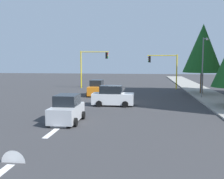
# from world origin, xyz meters

# --- Properties ---
(ground_plane) EXTENTS (120.00, 120.00, 0.00)m
(ground_plane) POSITION_xyz_m (0.00, 0.00, 0.00)
(ground_plane) COLOR #353538
(sidewalk_kerb) EXTENTS (80.00, 4.00, 0.15)m
(sidewalk_kerb) POSITION_xyz_m (-5.00, 10.50, 0.07)
(sidewalk_kerb) COLOR gray
(sidewalk_kerb) RESTS_ON ground
(lane_arrow_near) EXTENTS (2.40, 1.10, 1.10)m
(lane_arrow_near) POSITION_xyz_m (11.51, -3.00, 0.01)
(lane_arrow_near) COLOR silver
(lane_arrow_near) RESTS_ON ground
(lane_arrow_mid) EXTENTS (2.40, 1.10, 1.10)m
(lane_arrow_mid) POSITION_xyz_m (17.51, -3.00, 0.01)
(lane_arrow_mid) COLOR silver
(lane_arrow_mid) RESTS_ON ground
(traffic_signal_far_right) EXTENTS (0.36, 4.59, 5.90)m
(traffic_signal_far_right) POSITION_xyz_m (-14.00, -5.73, 4.16)
(traffic_signal_far_right) COLOR yellow
(traffic_signal_far_right) RESTS_ON ground
(traffic_signal_far_left) EXTENTS (0.36, 4.59, 5.31)m
(traffic_signal_far_left) POSITION_xyz_m (-14.00, 5.64, 3.77)
(traffic_signal_far_left) COLOR yellow
(traffic_signal_far_left) RESTS_ON ground
(street_lamp_curbside) EXTENTS (2.15, 0.28, 7.00)m
(street_lamp_curbside) POSITION_xyz_m (-3.61, 9.20, 4.35)
(street_lamp_curbside) COLOR slate
(street_lamp_curbside) RESTS_ON ground
(tree_roadside_mid) EXTENTS (4.93, 4.93, 9.05)m
(tree_roadside_mid) POSITION_xyz_m (-8.00, 10.00, 5.95)
(tree_roadside_mid) COLOR brown
(tree_roadside_mid) RESTS_ON ground
(car_white) EXTENTS (2.05, 4.03, 1.98)m
(car_white) POSITION_xyz_m (2.00, -0.48, 0.90)
(car_white) COLOR white
(car_white) RESTS_ON ground
(car_silver) EXTENTS (3.71, 2.08, 1.98)m
(car_silver) POSITION_xyz_m (9.34, -2.89, 0.90)
(car_silver) COLOR #B2B5BA
(car_silver) RESTS_ON ground
(car_orange) EXTENTS (3.88, 1.98, 1.98)m
(car_orange) POSITION_xyz_m (-5.14, -3.37, 0.90)
(car_orange) COLOR orange
(car_orange) RESTS_ON ground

